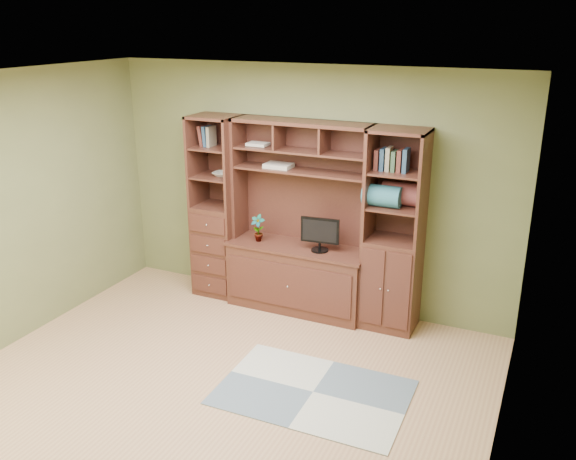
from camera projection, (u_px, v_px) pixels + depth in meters
The scene contains 11 objects.
room at pixel (210, 249), 4.81m from camera, with size 4.60×4.10×2.64m.
center_hutch at pixel (298, 220), 6.39m from camera, with size 1.54×0.53×2.05m, color #4A2419.
left_tower at pixel (217, 207), 6.82m from camera, with size 0.50×0.45×2.05m, color #4A2419.
right_tower at pixel (394, 232), 6.03m from camera, with size 0.55×0.45×2.05m, color #4A2419.
rug at pixel (313, 392), 5.20m from camera, with size 1.59×1.06×0.01m, color #959A9A.
monitor at pixel (320, 228), 6.27m from camera, with size 0.41×0.18×0.50m, color black.
orchid at pixel (258, 228), 6.59m from camera, with size 0.16×0.11×0.30m, color #994333.
magazines at pixel (279, 166), 6.40m from camera, with size 0.28×0.21×0.04m, color #BBAF9F.
bowl at pixel (222, 174), 6.66m from camera, with size 0.19×0.19×0.05m, color beige.
blanket_teal at pixel (382, 196), 5.91m from camera, with size 0.37×0.21×0.21m, color #2C6674.
blanket_red at pixel (403, 194), 5.95m from camera, with size 0.40×0.22×0.22m, color brown.
Camera 1 is at (2.42, -3.83, 3.03)m, focal length 38.00 mm.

